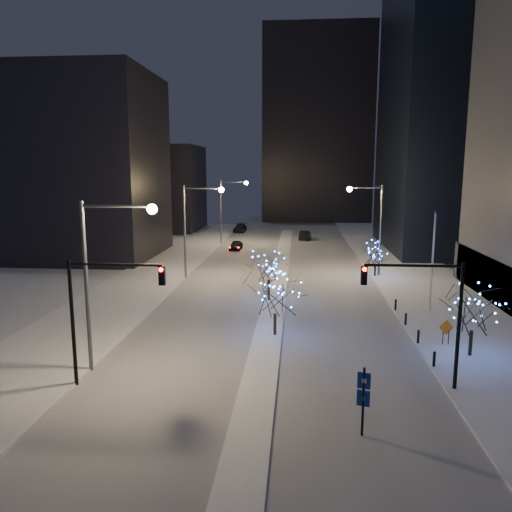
# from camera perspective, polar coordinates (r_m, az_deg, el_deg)

# --- Properties ---
(ground) EXTENTS (160.00, 160.00, 0.00)m
(ground) POSITION_cam_1_polar(r_m,az_deg,el_deg) (27.58, 0.18, -15.25)
(ground) COLOR white
(ground) RESTS_ON ground
(road) EXTENTS (20.00, 130.00, 0.02)m
(road) POSITION_cam_1_polar(r_m,az_deg,el_deg) (61.04, 2.86, -1.13)
(road) COLOR #B5BAC5
(road) RESTS_ON ground
(median) EXTENTS (2.00, 80.00, 0.15)m
(median) POSITION_cam_1_polar(r_m,az_deg,el_deg) (56.13, 2.68, -2.04)
(median) COLOR white
(median) RESTS_ON ground
(east_sidewalk) EXTENTS (10.00, 90.00, 0.15)m
(east_sidewalk) POSITION_cam_1_polar(r_m,az_deg,el_deg) (48.14, 20.39, -4.70)
(east_sidewalk) COLOR white
(east_sidewalk) RESTS_ON ground
(west_sidewalk) EXTENTS (8.00, 90.00, 0.15)m
(west_sidewalk) POSITION_cam_1_polar(r_m,az_deg,el_deg) (49.05, -14.41, -4.12)
(west_sidewalk) COLOR white
(west_sidewalk) RESTS_ON ground
(filler_west_near) EXTENTS (22.00, 18.00, 24.00)m
(filler_west_near) POSITION_cam_1_polar(r_m,az_deg,el_deg) (71.48, -20.28, 9.57)
(filler_west_near) COLOR black
(filler_west_near) RESTS_ON ground
(filler_west_far) EXTENTS (18.00, 16.00, 16.00)m
(filler_west_far) POSITION_cam_1_polar(r_m,az_deg,el_deg) (98.99, -11.71, 7.60)
(filler_west_far) COLOR black
(filler_west_far) RESTS_ON ground
(horizon_block) EXTENTS (24.00, 14.00, 42.00)m
(horizon_block) POSITION_cam_1_polar(r_m,az_deg,el_deg) (117.30, 7.00, 14.43)
(horizon_block) COLOR black
(horizon_block) RESTS_ON ground
(street_lamp_w_near) EXTENTS (4.40, 0.56, 10.00)m
(street_lamp_w_near) POSITION_cam_1_polar(r_m,az_deg,el_deg) (29.49, -17.06, -0.73)
(street_lamp_w_near) COLOR #595E66
(street_lamp_w_near) RESTS_ON ground
(street_lamp_w_mid) EXTENTS (4.40, 0.56, 10.00)m
(street_lamp_w_mid) POSITION_cam_1_polar(r_m,az_deg,el_deg) (53.27, -7.07, 4.24)
(street_lamp_w_mid) COLOR #595E66
(street_lamp_w_mid) RESTS_ON ground
(street_lamp_w_far) EXTENTS (4.40, 0.56, 10.00)m
(street_lamp_w_far) POSITION_cam_1_polar(r_m,az_deg,el_deg) (77.82, -3.28, 6.09)
(street_lamp_w_far) COLOR #595E66
(street_lamp_w_far) RESTS_ON ground
(street_lamp_east) EXTENTS (3.90, 0.56, 10.00)m
(street_lamp_east) POSITION_cam_1_polar(r_m,az_deg,el_deg) (55.71, 13.18, 4.25)
(street_lamp_east) COLOR #595E66
(street_lamp_east) RESTS_ON ground
(traffic_signal_west) EXTENTS (5.26, 0.43, 7.00)m
(traffic_signal_west) POSITION_cam_1_polar(r_m,az_deg,el_deg) (27.87, -17.45, -5.03)
(traffic_signal_west) COLOR black
(traffic_signal_west) RESTS_ON ground
(traffic_signal_east) EXTENTS (5.26, 0.43, 7.00)m
(traffic_signal_east) POSITION_cam_1_polar(r_m,az_deg,el_deg) (27.67, 19.23, -5.23)
(traffic_signal_east) COLOR black
(traffic_signal_east) RESTS_ON ground
(flagpoles) EXTENTS (1.35, 2.60, 8.00)m
(flagpoles) POSITION_cam_1_polar(r_m,az_deg,el_deg) (44.17, 19.66, 0.33)
(flagpoles) COLOR silver
(flagpoles) RESTS_ON east_sidewalk
(bollards) EXTENTS (0.16, 12.16, 0.90)m
(bollards) POSITION_cam_1_polar(r_m,az_deg,el_deg) (37.51, 17.37, -7.79)
(bollards) COLOR black
(bollards) RESTS_ON east_sidewalk
(car_near) EXTENTS (1.83, 4.05, 1.35)m
(car_near) POSITION_cam_1_polar(r_m,az_deg,el_deg) (72.88, -2.30, 1.22)
(car_near) COLOR black
(car_near) RESTS_ON ground
(car_mid) EXTENTS (2.18, 4.73, 1.50)m
(car_mid) POSITION_cam_1_polar(r_m,az_deg,el_deg) (83.83, 5.63, 2.39)
(car_mid) COLOR black
(car_mid) RESTS_ON ground
(car_far) EXTENTS (2.26, 5.19, 1.49)m
(car_far) POSITION_cam_1_polar(r_m,az_deg,el_deg) (93.50, -1.83, 3.21)
(car_far) COLOR #222127
(car_far) RESTS_ON ground
(holiday_tree_median_near) EXTENTS (4.74, 4.74, 4.86)m
(holiday_tree_median_near) POSITION_cam_1_polar(r_m,az_deg,el_deg) (34.90, 2.20, -4.23)
(holiday_tree_median_near) COLOR black
(holiday_tree_median_near) RESTS_ON median
(holiday_tree_median_far) EXTENTS (4.03, 4.03, 4.48)m
(holiday_tree_median_far) POSITION_cam_1_polar(r_m,az_deg,el_deg) (44.16, 1.48, -1.22)
(holiday_tree_median_far) COLOR black
(holiday_tree_median_far) RESTS_ON median
(holiday_tree_plaza_near) EXTENTS (5.26, 5.26, 4.98)m
(holiday_tree_plaza_near) POSITION_cam_1_polar(r_m,az_deg,el_deg) (33.83, 23.59, -5.37)
(holiday_tree_plaza_near) COLOR black
(holiday_tree_plaza_near) RESTS_ON east_sidewalk
(holiday_tree_plaza_far) EXTENTS (3.78, 3.78, 3.95)m
(holiday_tree_plaza_far) POSITION_cam_1_polar(r_m,az_deg,el_deg) (55.75, 13.52, 0.32)
(holiday_tree_plaza_far) COLOR black
(holiday_tree_plaza_far) RESTS_ON east_sidewalk
(wayfinding_sign) EXTENTS (0.57, 0.23, 3.21)m
(wayfinding_sign) POSITION_cam_1_polar(r_m,az_deg,el_deg) (23.21, 12.18, -15.20)
(wayfinding_sign) COLOR black
(wayfinding_sign) RESTS_ON ground
(construction_sign) EXTENTS (1.03, 0.24, 1.71)m
(construction_sign) POSITION_cam_1_polar(r_m,az_deg,el_deg) (35.81, 20.92, -7.87)
(construction_sign) COLOR black
(construction_sign) RESTS_ON east_sidewalk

